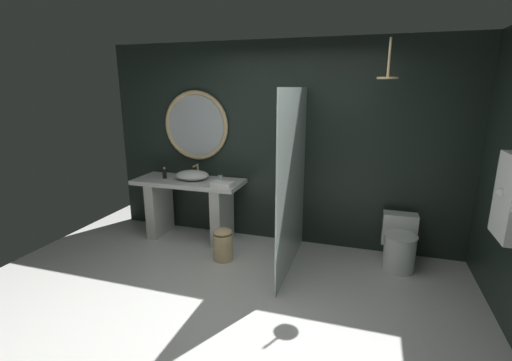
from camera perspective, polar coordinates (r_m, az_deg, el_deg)
ground_plane at (r=3.52m, az=-4.15°, el=-20.69°), size 5.76×5.76×0.00m
back_wall_panel at (r=4.75m, az=4.08°, el=5.67°), size 4.80×0.10×2.60m
vanity_counter at (r=5.01m, az=-10.42°, el=-3.33°), size 1.46×0.60×0.82m
vessel_sink at (r=4.91m, az=-10.04°, el=0.85°), size 0.46×0.38×0.18m
tumbler_cup at (r=4.68m, az=-5.65°, el=0.20°), size 0.06×0.06×0.10m
soap_dispenser at (r=5.05m, az=-14.23°, el=1.11°), size 0.05×0.05×0.15m
round_wall_mirror at (r=5.04m, az=-9.46°, el=8.55°), size 0.94×0.06×0.94m
shower_glass_panel at (r=4.01m, az=5.75°, el=-0.20°), size 0.02×1.42×2.03m
rain_shower_head at (r=3.98m, az=20.09°, el=15.52°), size 0.21×0.21×0.39m
hanging_bathrobe at (r=3.56m, az=35.26°, el=-1.81°), size 0.20×0.57×0.78m
toilet at (r=4.53m, az=21.69°, el=-9.24°), size 0.39×0.56×0.59m
waste_bin at (r=4.42m, az=-5.24°, el=-9.98°), size 0.23×0.23×0.39m
folded_hand_towel at (r=4.50m, az=-5.34°, el=-0.62°), size 0.28×0.18×0.06m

